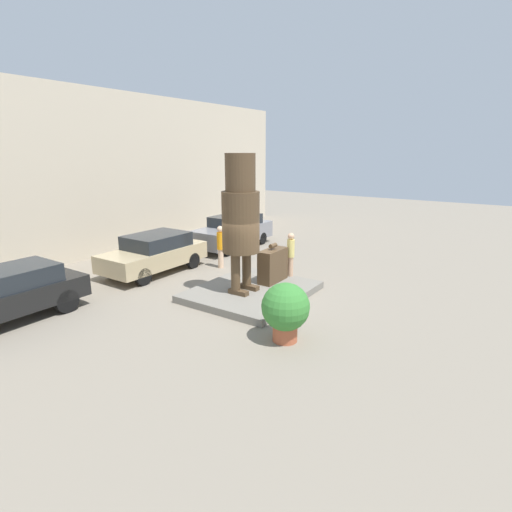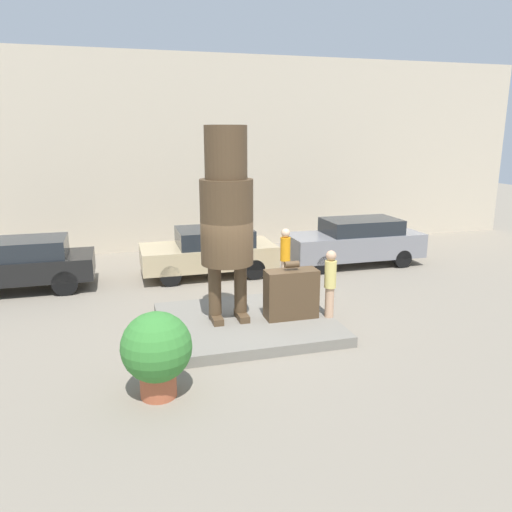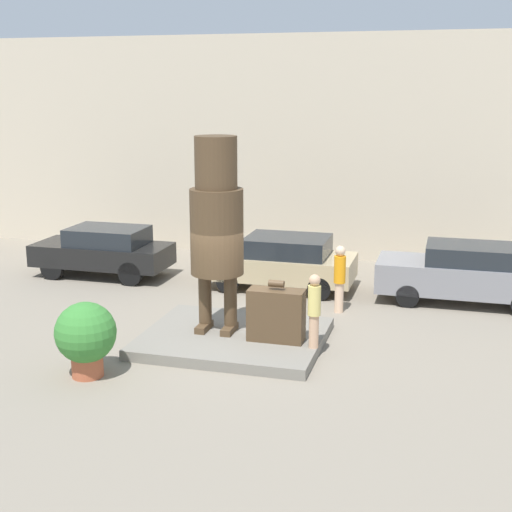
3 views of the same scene
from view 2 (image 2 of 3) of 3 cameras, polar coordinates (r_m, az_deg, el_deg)
The scene contains 11 objects.
ground_plane at distance 11.62m, azimuth -1.07°, elevation -8.24°, with size 60.00×60.00×0.00m, color gray.
pedestal at distance 11.58m, azimuth -1.08°, elevation -7.71°, with size 3.93×3.33×0.23m.
building_backdrop at distance 19.34m, azimuth -7.84°, elevation 11.48°, with size 28.00×0.60×7.18m.
statue_figure at distance 10.91m, azimuth -3.38°, elevation 5.30°, with size 1.17×1.17×4.31m.
giant_suitcase at distance 11.47m, azimuth 4.05°, elevation -4.31°, with size 1.20×0.50×1.34m.
tourist at distance 11.50m, azimuth 8.48°, elevation -2.84°, with size 0.27×0.27×1.58m.
parked_car_black at distance 15.52m, azimuth -25.32°, elevation -0.76°, with size 4.05×1.71×1.49m.
parked_car_tan at distance 15.65m, azimuth -5.31°, elevation 0.61°, with size 4.12×1.87×1.49m.
parked_car_grey at distance 17.15m, azimuth 11.32°, elevation 1.70°, with size 4.52×1.72×1.57m.
planter_pot at distance 8.66m, azimuth -11.28°, elevation -10.49°, with size 1.20×1.20×1.50m.
worker_hivis at distance 14.44m, azimuth 3.37°, elevation 0.12°, with size 0.29×0.29×1.72m.
Camera 2 is at (-2.72, -10.41, 4.40)m, focal length 35.00 mm.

